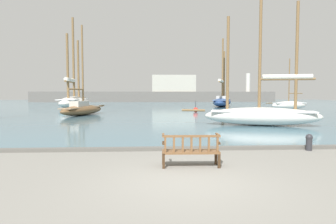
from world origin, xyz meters
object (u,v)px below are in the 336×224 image
(sailboat_outer_port, at_px, (262,113))
(sailboat_far_port, at_px, (82,109))
(sailboat_nearest_port, at_px, (289,105))
(sailboat_outer_starboard, at_px, (74,100))
(sailboat_far_starboard, at_px, (222,100))
(mooring_bollard, at_px, (309,141))
(channel_buoy, at_px, (196,110))
(park_bench, at_px, (191,150))

(sailboat_outer_port, bearing_deg, sailboat_far_port, 144.15)
(sailboat_outer_port, bearing_deg, sailboat_nearest_port, 60.31)
(sailboat_outer_starboard, bearing_deg, sailboat_nearest_port, -7.71)
(sailboat_outer_port, distance_m, sailboat_far_starboard, 26.33)
(mooring_bollard, distance_m, channel_buoy, 20.44)
(sailboat_outer_port, relative_size, sailboat_far_port, 1.07)
(sailboat_far_starboard, distance_m, sailboat_far_port, 23.65)
(park_bench, bearing_deg, sailboat_far_port, 110.98)
(sailboat_nearest_port, relative_size, channel_buoy, 5.13)
(sailboat_outer_port, distance_m, sailboat_nearest_port, 20.57)
(park_bench, relative_size, sailboat_far_port, 0.20)
(sailboat_far_port, bearing_deg, sailboat_nearest_port, 20.10)
(sailboat_far_port, height_order, mooring_bollard, sailboat_far_port)
(park_bench, distance_m, sailboat_nearest_port, 31.77)
(sailboat_outer_starboard, bearing_deg, sailboat_far_port, -72.57)
(sailboat_far_starboard, distance_m, mooring_bollard, 33.94)
(sailboat_outer_port, height_order, sailboat_far_starboard, sailboat_far_starboard)
(channel_buoy, bearing_deg, sailboat_outer_port, -80.46)
(park_bench, relative_size, sailboat_outer_starboard, 0.13)
(park_bench, relative_size, sailboat_nearest_port, 0.26)
(sailboat_far_starboard, xyz_separation_m, mooring_bollard, (-4.89, -33.58, -0.65))
(sailboat_far_port, relative_size, channel_buoy, 6.67)
(sailboat_far_starboard, bearing_deg, park_bench, -104.86)
(sailboat_outer_starboard, height_order, sailboat_far_port, sailboat_outer_starboard)
(sailboat_outer_starboard, xyz_separation_m, sailboat_outer_port, (16.80, -21.52, -0.29))
(park_bench, bearing_deg, sailboat_nearest_port, 60.00)
(sailboat_outer_starboard, distance_m, sailboat_far_starboard, 21.07)
(park_bench, xyz_separation_m, sailboat_outer_port, (5.70, 9.65, 0.38))
(mooring_bollard, bearing_deg, sailboat_far_port, 125.08)
(sailboat_nearest_port, relative_size, sailboat_far_port, 0.77)
(park_bench, bearing_deg, sailboat_outer_starboard, 109.61)
(sailboat_nearest_port, xyz_separation_m, mooring_bollard, (-11.31, -25.40, -0.30))
(sailboat_far_port, xyz_separation_m, mooring_bollard, (11.88, -16.91, -0.33))
(sailboat_outer_starboard, height_order, sailboat_far_starboard, sailboat_outer_starboard)
(sailboat_outer_port, xyz_separation_m, mooring_bollard, (-1.12, -7.53, -0.51))
(sailboat_outer_port, xyz_separation_m, sailboat_far_starboard, (3.78, 26.05, 0.13))
(sailboat_far_starboard, xyz_separation_m, channel_buoy, (-5.94, -13.17, -0.64))
(sailboat_nearest_port, distance_m, mooring_bollard, 27.80)
(park_bench, height_order, sailboat_outer_starboard, sailboat_outer_starboard)
(sailboat_far_port, height_order, channel_buoy, sailboat_far_port)
(sailboat_outer_starboard, relative_size, mooring_bollard, 20.49)
(park_bench, xyz_separation_m, channel_buoy, (3.53, 22.53, -0.13))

